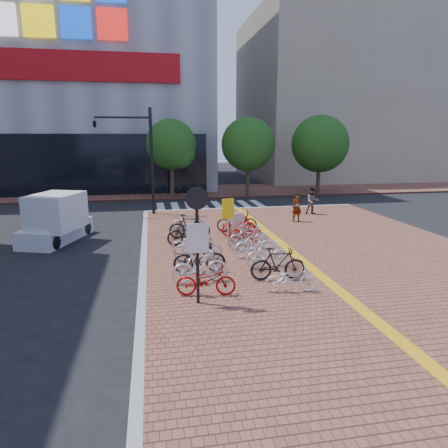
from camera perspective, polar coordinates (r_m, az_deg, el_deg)
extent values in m
plane|color=black|center=(14.79, 4.27, -6.61)|extent=(120.00, 120.00, 0.00)
cube|color=brown|center=(11.77, 25.51, -12.63)|extent=(14.00, 34.00, 0.15)
cube|color=orange|center=(11.20, 21.28, -13.06)|extent=(0.40, 34.00, 0.01)
cube|color=gray|center=(9.76, -11.99, -16.94)|extent=(0.25, 34.00, 0.15)
cube|color=gray|center=(26.78, 4.04, 2.21)|extent=(14.00, 0.25, 0.15)
cube|color=brown|center=(35.03, -4.41, 4.63)|extent=(70.00, 8.00, 0.15)
cube|color=gray|center=(48.07, -27.28, 22.17)|extent=(36.00, 24.00, 28.00)
cube|color=gray|center=(50.55, 15.63, 16.76)|extent=(20.00, 18.00, 18.00)
cube|color=silver|center=(27.94, -9.01, 2.37)|extent=(0.50, 4.00, 0.01)
cube|color=silver|center=(27.98, -6.97, 2.45)|extent=(0.50, 4.00, 0.01)
cube|color=silver|center=(28.06, -4.93, 2.52)|extent=(0.50, 4.00, 0.01)
cube|color=silver|center=(28.17, -2.90, 2.59)|extent=(0.50, 4.00, 0.01)
cube|color=silver|center=(28.31, -0.89, 2.66)|extent=(0.50, 4.00, 0.01)
cube|color=silver|center=(28.49, 1.10, 2.72)|extent=(0.50, 4.00, 0.01)
cube|color=silver|center=(28.70, 3.05, 2.78)|extent=(0.50, 4.00, 0.01)
cube|color=silver|center=(28.95, 4.98, 2.83)|extent=(0.50, 4.00, 0.01)
cylinder|color=#38281E|center=(31.24, -7.44, 6.15)|extent=(0.32, 0.32, 2.60)
sphere|color=#194714|center=(31.07, -7.58, 11.20)|extent=(3.80, 3.80, 3.80)
sphere|color=#194714|center=(30.82, -6.39, 10.11)|extent=(2.40, 2.40, 2.40)
cylinder|color=#38281E|center=(32.11, 3.38, 6.40)|extent=(0.32, 0.32, 2.60)
sphere|color=#194714|center=(31.94, 3.44, 11.32)|extent=(4.20, 4.20, 4.20)
sphere|color=#194714|center=(31.81, 4.63, 10.21)|extent=(2.40, 2.40, 2.40)
cylinder|color=#38281E|center=(34.03, 13.31, 6.44)|extent=(0.32, 0.32, 2.60)
sphere|color=#194714|center=(33.87, 13.54, 11.06)|extent=(4.60, 4.60, 4.60)
sphere|color=#194714|center=(33.86, 14.64, 9.99)|extent=(2.40, 2.40, 2.40)
imported|color=#AE0C0D|center=(12.01, -2.59, -8.05)|extent=(1.85, 0.88, 0.93)
imported|color=white|center=(12.98, -3.50, -6.06)|extent=(1.90, 0.73, 1.11)
imported|color=black|center=(13.91, -3.51, -4.81)|extent=(1.84, 0.55, 1.10)
imported|color=#ACADB1|center=(15.29, -3.79, -3.45)|extent=(1.91, 0.79, 0.98)
imported|color=silver|center=(16.30, -4.65, -2.67)|extent=(1.66, 0.63, 0.86)
imported|color=black|center=(17.45, -5.18, -1.26)|extent=(1.87, 0.68, 1.10)
imported|color=black|center=(18.55, -4.95, -0.36)|extent=(1.98, 0.88, 1.15)
imported|color=silver|center=(19.50, -5.10, 0.12)|extent=(1.78, 0.61, 1.05)
imported|color=white|center=(12.44, 9.55, -7.71)|extent=(1.65, 0.76, 0.84)
imported|color=black|center=(13.31, 7.75, -5.67)|extent=(1.89, 0.68, 1.11)
imported|color=white|center=(14.57, 6.19, -4.28)|extent=(1.70, 0.67, 0.99)
imported|color=white|center=(15.68, 4.42, -2.93)|extent=(1.78, 0.70, 1.04)
imported|color=#ACACB1|center=(16.77, 3.53, -1.86)|extent=(1.79, 0.57, 1.07)
imported|color=red|center=(17.89, 3.14, -1.16)|extent=(1.59, 0.59, 0.94)
imported|color=red|center=(18.97, 2.15, -0.26)|extent=(1.68, 0.55, 1.00)
imported|color=black|center=(19.86, 1.86, 0.40)|extent=(2.07, 0.95, 1.05)
imported|color=gray|center=(22.50, 10.39, 2.36)|extent=(0.62, 0.43, 1.61)
imported|color=#4A4F5D|center=(24.86, 12.50, 3.22)|extent=(0.84, 0.68, 1.62)
cube|color=#AFAFB4|center=(18.78, 1.94, -0.13)|extent=(0.60, 0.48, 1.17)
cylinder|color=#B7B7BC|center=(17.48, 0.58, 0.28)|extent=(0.09, 0.09, 1.97)
cube|color=yellow|center=(17.31, 0.62, 2.19)|extent=(0.54, 0.19, 0.88)
cylinder|color=black|center=(11.11, -3.82, -3.34)|extent=(0.09, 0.09, 3.31)
cylinder|color=black|center=(10.75, -3.88, 3.66)|extent=(0.62, 0.05, 0.62)
cube|color=silver|center=(10.97, -3.80, -2.04)|extent=(0.61, 0.05, 0.83)
cylinder|color=black|center=(24.54, -10.26, 8.72)|extent=(0.19, 0.19, 6.31)
cylinder|color=black|center=(24.56, -14.31, 14.56)|extent=(3.16, 0.13, 0.13)
imported|color=black|center=(24.69, -18.02, 13.59)|extent=(0.28, 1.31, 0.53)
cube|color=silver|center=(20.32, -22.80, -1.11)|extent=(2.89, 4.33, 0.80)
cube|color=silver|center=(21.10, -21.43, 2.20)|extent=(2.14, 2.14, 1.16)
cube|color=silver|center=(19.51, -24.14, 1.59)|extent=(2.49, 2.93, 1.60)
cylinder|color=black|center=(21.91, -22.58, -0.40)|extent=(0.39, 0.65, 0.62)
cylinder|color=black|center=(19.59, -26.80, -2.22)|extent=(0.39, 0.65, 0.62)
cylinder|color=black|center=(21.17, -19.07, -0.54)|extent=(0.39, 0.65, 0.62)
cylinder|color=black|center=(18.77, -23.01, -2.46)|extent=(0.39, 0.65, 0.62)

